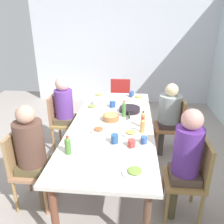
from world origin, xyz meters
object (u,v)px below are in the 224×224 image
Objects in this scene: chair_2 at (174,123)px; cup_1 at (95,102)px; cup_4 at (132,143)px; serving_pan at (130,109)px; chair_4 at (120,100)px; bowl_0 at (111,117)px; bottle_2 at (124,109)px; person_1 at (65,107)px; cup_3 at (132,94)px; person_0 at (32,149)px; dining_table at (112,128)px; chair_1 at (60,119)px; plate_0 at (98,130)px; plate_2 at (139,97)px; plate_1 at (135,172)px; bottle_0 at (142,126)px; chair_0 at (26,165)px; chair_3 at (192,175)px; bottle_3 at (68,145)px; person_3 at (186,156)px; plate_4 at (99,95)px; cup_2 at (144,140)px; plate_3 at (131,133)px; bottle_1 at (143,120)px; person_2 at (169,112)px; cup_0 at (113,104)px; cup_5 at (115,139)px; plate_5 at (92,107)px.

cup_1 is at bearing -90.65° from chair_2.
cup_4 is (1.16, -0.63, 0.30)m from chair_2.
chair_4 is at bearing -170.00° from serving_pan.
bottle_2 reaches higher than bowl_0.
bottle_2 is (0.40, 0.94, 0.17)m from person_1.
chair_4 reaches higher than cup_3.
dining_table is at bearing 127.62° from person_0.
chair_1 is 4.49× the size of plate_0.
chair_2 reaches higher than serving_pan.
plate_2 is (-1.61, 1.14, 0.06)m from person_0.
cup_3 is (-2.04, -0.06, 0.03)m from plate_1.
bottle_0 reaches higher than chair_4.
plate_0 is 1.69× the size of cup_4.
chair_3 is (0.00, 1.78, 0.00)m from chair_0.
chair_0 is at bearing -103.05° from bottle_3.
chair_2 is at bearing 148.60° from bottle_0.
bottle_3 reaches higher than dining_table.
person_3 is (0.00, -0.09, 0.22)m from chair_3.
plate_0 and plate_4 have the same top height.
plate_2 is (-0.99, 0.35, 0.08)m from dining_table.
plate_3 is at bearing -143.18° from cup_2.
chair_3 is 4.34× the size of bottle_1.
serving_pan is 0.65m from bottle_0.
plate_1 is (1.60, -0.51, 0.09)m from person_2.
chair_0 reaches higher than cup_0.
bowl_0 is 0.89m from bottle_3.
plate_3 is at bearing 83.27° from plate_0.
cup_0 is 0.57m from cup_3.
plate_2 is at bearing -178.58° from cup_2.
cup_5 is (1.10, 0.87, 0.11)m from person_1.
chair_0 is 0.65m from bottle_3.
person_1 is at bearing -66.64° from cup_3.
cup_2 is (1.08, 1.27, 0.30)m from chair_1.
plate_1 is 2.13× the size of cup_2.
serving_pan is 0.66m from cup_3.
bowl_0 reaches higher than cup_0.
person_3 reaches higher than chair_3.
cup_3 is 1.89m from bottle_3.
chair_3 is at bearing 41.96° from bottle_2.
cup_0 is at bearing -160.87° from plate_3.
cup_2 is at bearing 121.73° from cup_4.
plate_2 is at bearing 142.42° from chair_0.
bowl_0 is at bearing 157.91° from bottle_3.
chair_0 is 4.34× the size of bottle_1.
cup_4 is (-0.44, -0.04, 0.02)m from plate_1.
chair_1 reaches higher than plate_0.
plate_5 is 0.57m from serving_pan.
chair_3 is 3.98× the size of bottle_2.
cup_2 is (1.08, -0.50, 0.30)m from chair_2.
chair_4 is 4.12× the size of plate_5.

